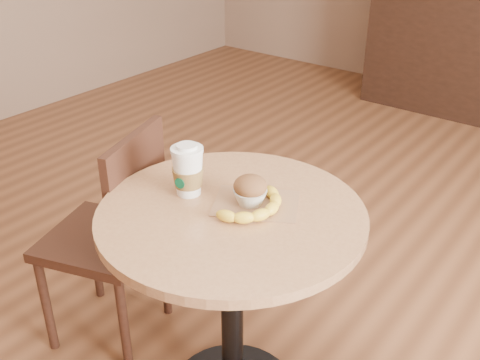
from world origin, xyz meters
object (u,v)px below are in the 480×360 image
(cafe_table, at_px, (232,266))
(coffee_cup, at_px, (188,172))
(muffin, at_px, (250,190))
(chair_left, at_px, (115,232))
(banana, at_px, (257,207))

(cafe_table, xyz_separation_m, coffee_cup, (-0.16, -0.00, 0.27))
(coffee_cup, relative_size, muffin, 1.61)
(chair_left, height_order, banana, chair_left)
(chair_left, relative_size, coffee_cup, 5.44)
(coffee_cup, distance_m, muffin, 0.19)
(cafe_table, relative_size, muffin, 7.79)
(cafe_table, bearing_deg, muffin, 69.92)
(coffee_cup, relative_size, banana, 0.65)
(chair_left, xyz_separation_m, coffee_cup, (0.36, 0.01, 0.35))
(chair_left, bearing_deg, coffee_cup, 73.56)
(cafe_table, relative_size, coffee_cup, 4.83)
(banana, bearing_deg, muffin, 162.73)
(coffee_cup, bearing_deg, cafe_table, -10.38)
(muffin, bearing_deg, chair_left, -172.68)
(coffee_cup, height_order, banana, coffee_cup)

